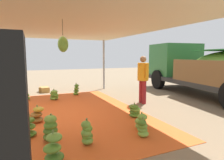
% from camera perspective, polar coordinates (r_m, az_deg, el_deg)
% --- Properties ---
extents(ground_plane, '(40.00, 40.00, 0.00)m').
position_cam_1_polar(ground_plane, '(7.02, 6.91, -7.39)').
color(ground_plane, '#7F6B51').
extents(tarp_orange, '(6.40, 5.51, 0.01)m').
position_cam_1_polar(tarp_orange, '(6.10, -18.44, -9.90)').
color(tarp_orange, '#E05B23').
rests_on(tarp_orange, ground).
extents(tent_canopy, '(8.00, 7.00, 2.64)m').
position_cam_1_polar(tent_canopy, '(5.89, -20.28, 14.66)').
color(tent_canopy, '#9EA0A5').
rests_on(tent_canopy, ground).
extents(banana_bunch_0, '(0.44, 0.45, 0.46)m').
position_cam_1_polar(banana_bunch_0, '(6.28, -29.51, -8.15)').
color(banana_bunch_0, '#60932D').
rests_on(banana_bunch_0, tarp_orange).
extents(banana_bunch_2, '(0.44, 0.44, 0.54)m').
position_cam_1_polar(banana_bunch_2, '(3.50, -16.87, -18.88)').
color(banana_bunch_2, '#477523').
rests_on(banana_bunch_2, tarp_orange).
extents(banana_bunch_3, '(0.42, 0.40, 0.56)m').
position_cam_1_polar(banana_bunch_3, '(4.30, -17.67, -13.57)').
color(banana_bunch_3, '#477523').
rests_on(banana_bunch_3, tarp_orange).
extents(banana_bunch_4, '(0.43, 0.42, 0.44)m').
position_cam_1_polar(banana_bunch_4, '(8.08, -16.69, -4.33)').
color(banana_bunch_4, '#6B9E38').
rests_on(banana_bunch_4, tarp_orange).
extents(banana_bunch_5, '(0.37, 0.37, 0.42)m').
position_cam_1_polar(banana_bunch_5, '(4.75, 8.65, -12.15)').
color(banana_bunch_5, '#75A83D').
rests_on(banana_bunch_5, tarp_orange).
extents(banana_bunch_6, '(0.32, 0.32, 0.53)m').
position_cam_1_polar(banana_bunch_6, '(3.96, -7.41, -15.34)').
color(banana_bunch_6, '#6B9E38').
rests_on(banana_bunch_6, tarp_orange).
extents(banana_bunch_7, '(0.38, 0.37, 0.49)m').
position_cam_1_polar(banana_bunch_7, '(4.66, -23.20, -12.81)').
color(banana_bunch_7, '#518428').
rests_on(banana_bunch_7, tarp_orange).
extents(banana_bunch_9, '(0.36, 0.34, 0.54)m').
position_cam_1_polar(banana_bunch_9, '(8.83, -10.51, -2.92)').
color(banana_bunch_9, '#60932D').
rests_on(banana_bunch_9, tarp_orange).
extents(banana_bunch_10, '(0.37, 0.39, 0.51)m').
position_cam_1_polar(banana_bunch_10, '(7.36, -27.47, -5.62)').
color(banana_bunch_10, '#518428').
rests_on(banana_bunch_10, tarp_orange).
extents(banana_bunch_11, '(0.36, 0.36, 0.45)m').
position_cam_1_polar(banana_bunch_11, '(8.37, -24.14, -4.25)').
color(banana_bunch_11, '#60932D').
rests_on(banana_bunch_11, tarp_orange).
extents(banana_bunch_12, '(0.48, 0.48, 0.41)m').
position_cam_1_polar(banana_bunch_12, '(5.67, 6.72, -9.08)').
color(banana_bunch_12, '#518428').
rests_on(banana_bunch_12, tarp_orange).
extents(banana_bunch_13, '(0.36, 0.34, 0.43)m').
position_cam_1_polar(banana_bunch_13, '(4.36, 9.04, -13.97)').
color(banana_bunch_13, '#75A83D').
rests_on(banana_bunch_13, tarp_orange).
extents(banana_bunch_14, '(0.46, 0.48, 0.46)m').
position_cam_1_polar(banana_bunch_14, '(5.54, -21.26, -9.65)').
color(banana_bunch_14, '#996628').
rests_on(banana_bunch_14, tarp_orange).
extents(cargo_truck_main, '(7.10, 3.27, 2.40)m').
position_cam_1_polar(cargo_truck_main, '(9.57, 25.78, 3.38)').
color(cargo_truck_main, '#2D2D2D').
rests_on(cargo_truck_main, ground).
extents(worker_0, '(0.64, 0.39, 1.76)m').
position_cam_1_polar(worker_0, '(7.18, 9.10, 1.20)').
color(worker_0, maroon).
rests_on(worker_0, ground).
extents(speaker_stack, '(0.53, 0.44, 1.91)m').
position_cam_1_polar(speaker_stack, '(1.84, -29.81, -19.43)').
color(speaker_stack, black).
rests_on(speaker_stack, ground).
extents(crate_0, '(0.50, 0.40, 0.25)m').
position_cam_1_polar(crate_0, '(9.96, -19.17, -2.71)').
color(crate_0, '#B78947').
rests_on(crate_0, ground).
extents(crate_1, '(0.48, 0.44, 0.25)m').
position_cam_1_polar(crate_1, '(10.11, -19.63, -2.59)').
color(crate_1, olive).
rests_on(crate_1, ground).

